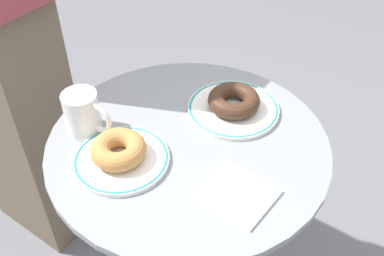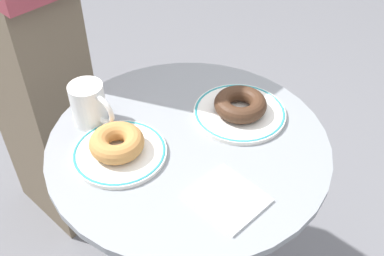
{
  "view_description": "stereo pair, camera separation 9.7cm",
  "coord_description": "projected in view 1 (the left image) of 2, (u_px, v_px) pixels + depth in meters",
  "views": [
    {
      "loc": [
        -0.42,
        -0.59,
        1.45
      ],
      "look_at": [
        0.0,
        -0.01,
        0.8
      ],
      "focal_mm": 41.96,
      "sensor_mm": 36.0,
      "label": 1
    },
    {
      "loc": [
        -0.34,
        -0.64,
        1.45
      ],
      "look_at": [
        0.0,
        -0.01,
        0.8
      ],
      "focal_mm": 41.96,
      "sensor_mm": 36.0,
      "label": 2
    }
  ],
  "objects": [
    {
      "name": "plate_right",
      "position": [
        233.0,
        109.0,
        1.08
      ],
      "size": [
        0.22,
        0.22,
        0.01
      ],
      "color": "white",
      "rests_on": "cafe_table"
    },
    {
      "name": "paper_napkin",
      "position": [
        238.0,
        194.0,
        0.88
      ],
      "size": [
        0.15,
        0.16,
        0.01
      ],
      "primitive_type": "cube",
      "rotation": [
        0.0,
        0.0,
        0.27
      ],
      "color": "white",
      "rests_on": "cafe_table"
    },
    {
      "name": "cafe_table",
      "position": [
        189.0,
        206.0,
        1.15
      ],
      "size": [
        0.63,
        0.63,
        0.76
      ],
      "color": "gray",
      "rests_on": "ground"
    },
    {
      "name": "donut_old_fashioned",
      "position": [
        118.0,
        149.0,
        0.93
      ],
      "size": [
        0.15,
        0.15,
        0.04
      ],
      "primitive_type": "torus",
      "rotation": [
        0.0,
        0.0,
        4.35
      ],
      "color": "#BC7F42",
      "rests_on": "plate_left"
    },
    {
      "name": "coffee_mug",
      "position": [
        84.0,
        113.0,
        0.99
      ],
      "size": [
        0.08,
        0.12,
        0.1
      ],
      "color": "white",
      "rests_on": "cafe_table"
    },
    {
      "name": "plate_left",
      "position": [
        122.0,
        159.0,
        0.95
      ],
      "size": [
        0.2,
        0.2,
        0.01
      ],
      "color": "white",
      "rests_on": "cafe_table"
    },
    {
      "name": "donut_chocolate",
      "position": [
        234.0,
        100.0,
        1.06
      ],
      "size": [
        0.16,
        0.16,
        0.04
      ],
      "primitive_type": "torus",
      "rotation": [
        0.0,
        0.0,
        4.36
      ],
      "color": "#422819",
      "rests_on": "plate_right"
    }
  ]
}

